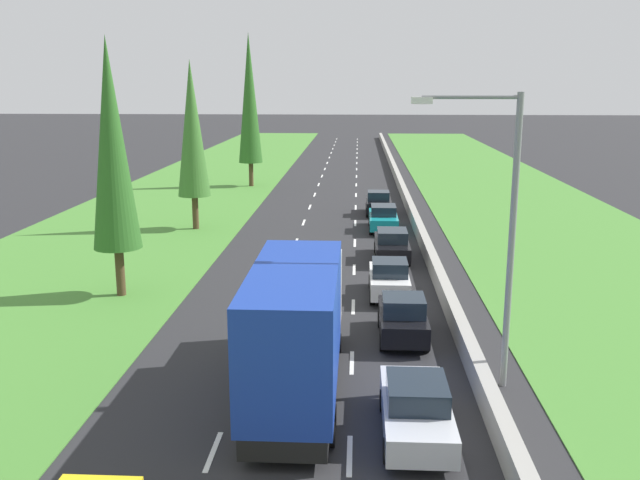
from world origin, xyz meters
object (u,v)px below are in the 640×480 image
object	(u,v)px
white_hatchback_right_lane_fourth	(389,279)
silver_sedan_right_lane	(416,408)
black_hatchback_right_lane_seventh	(378,203)
blue_box_truck_centre_lane	(297,326)
black_sedan_right_lane	(392,245)
street_light_mast	(501,221)
poplar_tree_second	(112,146)
poplar_tree_third	(192,129)
black_hatchback_right_lane	(403,318)
teal_sedan_right_lane	(383,218)
poplar_tree_fourth	(249,99)

from	to	relation	value
white_hatchback_right_lane_fourth	silver_sedan_right_lane	bearing A→B (deg)	-89.16
black_hatchback_right_lane_seventh	blue_box_truck_centre_lane	xyz separation A→B (m)	(-3.23, -29.76, 1.35)
black_sedan_right_lane	street_light_mast	bearing A→B (deg)	-81.33
blue_box_truck_centre_lane	street_light_mast	distance (m)	6.80
white_hatchback_right_lane_fourth	poplar_tree_second	bearing A→B (deg)	-177.66
blue_box_truck_centre_lane	poplar_tree_third	world-z (taller)	poplar_tree_third
black_hatchback_right_lane	white_hatchback_right_lane_fourth	distance (m)	5.24
teal_sedan_right_lane	blue_box_truck_centre_lane	bearing A→B (deg)	-97.99
blue_box_truck_centre_lane	poplar_tree_third	size ratio (longest dim) A/B	0.88
black_sedan_right_lane	blue_box_truck_centre_lane	bearing A→B (deg)	-102.18
black_hatchback_right_lane	street_light_mast	xyz separation A→B (m)	(2.55, -3.83, 4.40)
blue_box_truck_centre_lane	white_hatchback_right_lane_fourth	bearing A→B (deg)	72.39
black_sedan_right_lane	poplar_tree_fourth	size ratio (longest dim) A/B	0.33
black_sedan_right_lane	street_light_mast	xyz separation A→B (m)	(2.40, -15.75, 4.42)
silver_sedan_right_lane	blue_box_truck_centre_lane	distance (m)	4.36
black_hatchback_right_lane	teal_sedan_right_lane	world-z (taller)	black_hatchback_right_lane
poplar_tree_second	poplar_tree_third	size ratio (longest dim) A/B	1.05
street_light_mast	black_hatchback_right_lane	bearing A→B (deg)	123.71
black_hatchback_right_lane	poplar_tree_fourth	distance (m)	40.58
silver_sedan_right_lane	street_light_mast	size ratio (longest dim) A/B	0.50
silver_sedan_right_lane	street_light_mast	distance (m)	6.16
blue_box_truck_centre_lane	poplar_tree_second	world-z (taller)	poplar_tree_second
black_sedan_right_lane	poplar_tree_third	xyz separation A→B (m)	(-12.28, 7.22, 5.58)
black_hatchback_right_lane_seventh	white_hatchback_right_lane_fourth	bearing A→B (deg)	-90.15
poplar_tree_second	blue_box_truck_centre_lane	bearing A→B (deg)	-47.60
blue_box_truck_centre_lane	poplar_tree_fourth	xyz separation A→B (m)	(-7.98, 43.08, 5.68)
black_hatchback_right_lane	black_hatchback_right_lane_seventh	xyz separation A→B (m)	(-0.22, 24.98, 0.00)
black_hatchback_right_lane	blue_box_truck_centre_lane	size ratio (longest dim) A/B	0.41
black_sedan_right_lane	black_hatchback_right_lane_seventh	distance (m)	13.06
poplar_tree_second	silver_sedan_right_lane	bearing A→B (deg)	-44.74
street_light_mast	white_hatchback_right_lane_fourth	bearing A→B (deg)	107.35
poplar_tree_fourth	blue_box_truck_centre_lane	bearing A→B (deg)	-79.51
white_hatchback_right_lane_fourth	black_hatchback_right_lane_seventh	distance (m)	19.75
poplar_tree_third	poplar_tree_fourth	xyz separation A→B (m)	(0.70, 19.15, 1.47)
silver_sedan_right_lane	white_hatchback_right_lane_fourth	world-z (taller)	white_hatchback_right_lane_fourth
teal_sedan_right_lane	poplar_tree_fourth	distance (m)	23.09
silver_sedan_right_lane	black_sedan_right_lane	world-z (taller)	same
black_hatchback_right_lane_seventh	blue_box_truck_centre_lane	world-z (taller)	blue_box_truck_centre_lane
white_hatchback_right_lane_fourth	poplar_tree_third	world-z (taller)	poplar_tree_third
white_hatchback_right_lane_fourth	poplar_tree_third	distance (m)	19.11
black_sedan_right_lane	poplar_tree_second	size ratio (longest dim) A/B	0.40
white_hatchback_right_lane_fourth	street_light_mast	xyz separation A→B (m)	(2.83, -9.06, 4.40)
silver_sedan_right_lane	black_hatchback_right_lane	xyz separation A→B (m)	(0.09, 7.20, 0.02)
black_hatchback_right_lane_seventh	poplar_tree_fourth	distance (m)	18.77
black_hatchback_right_lane	poplar_tree_third	size ratio (longest dim) A/B	0.36
black_hatchback_right_lane	poplar_tree_second	world-z (taller)	poplar_tree_second
black_hatchback_right_lane	poplar_tree_fourth	xyz separation A→B (m)	(-11.43, 38.30, 7.03)
teal_sedan_right_lane	street_light_mast	size ratio (longest dim) A/B	0.50
poplar_tree_second	white_hatchback_right_lane_fourth	bearing A→B (deg)	2.34
poplar_tree_fourth	poplar_tree_second	bearing A→B (deg)	-91.22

